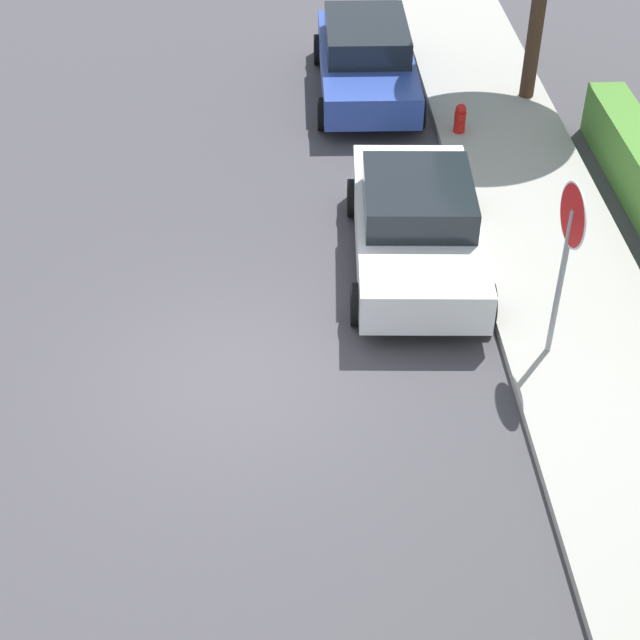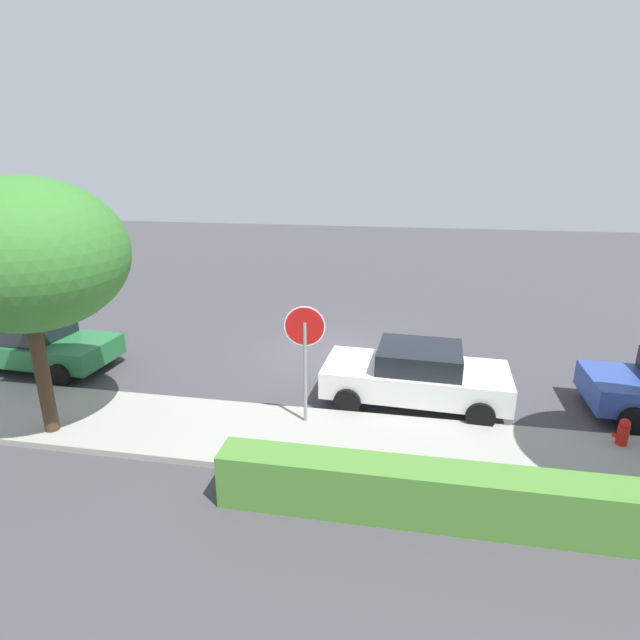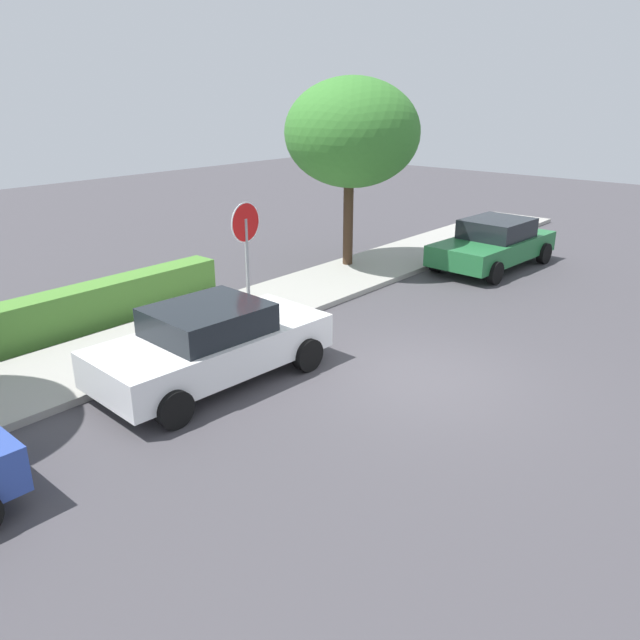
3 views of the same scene
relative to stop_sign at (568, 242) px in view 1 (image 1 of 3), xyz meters
The scene contains 6 objects.
ground_plane 4.85m from the stop_sign, 87.54° to the right, with size 60.00×60.00×0.00m, color #423F44.
sidewalk_curb 2.01m from the stop_sign, 73.56° to the left, with size 32.00×2.50×0.14m, color #9E9B93.
stop_sign is the anchor object (origin of this frame).
parked_car_white 3.12m from the stop_sign, 146.51° to the right, with size 4.47×2.29×1.46m.
parked_car_blue 8.95m from the stop_sign, 168.07° to the right, with size 4.62×2.17×1.46m.
fire_hydrant 6.76m from the stop_sign, behind, with size 0.30×0.22×0.72m.
Camera 1 is at (10.19, 0.72, 9.02)m, focal length 55.00 mm.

